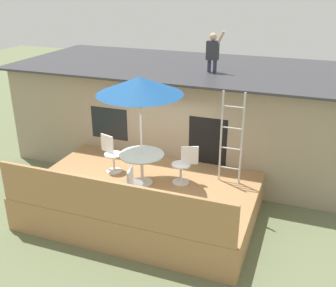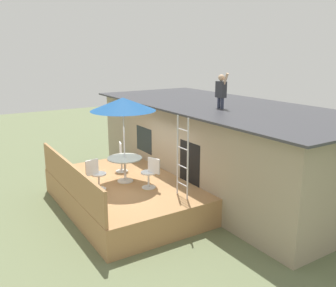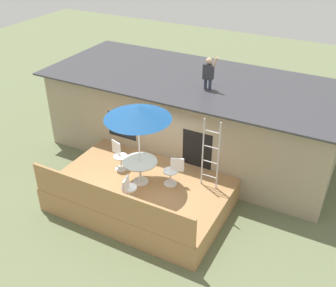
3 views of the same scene
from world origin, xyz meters
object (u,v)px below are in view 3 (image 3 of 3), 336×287
Objects in this scene: patio_umbrella at (138,112)px; patio_chair_right at (173,171)px; person_figure at (209,71)px; step_ladder at (210,155)px; patio_chair_near at (128,189)px; patio_table at (140,166)px; patio_chair_left at (119,156)px.

patio_umbrella is 2.76× the size of patio_chair_right.
patio_chair_right is (0.08, -2.58, -2.24)m from person_figure.
step_ladder is (1.89, 0.79, -1.25)m from patio_umbrella.
person_figure reaches higher than patio_umbrella.
patio_umbrella is 2.13m from patio_chair_right.
person_figure is (-1.06, 2.15, 1.60)m from step_ladder.
patio_chair_near is (-1.68, -1.78, -0.64)m from step_ladder.
patio_chair_right and patio_chair_near have the same top height.
patio_chair_right is (0.91, 0.36, -1.89)m from patio_umbrella.
person_figure is 1.21× the size of patio_chair_right.
patio_table is at bearing -105.80° from person_figure.
patio_chair_right is (-0.98, -0.43, -0.64)m from step_ladder.
person_figure reaches higher than step_ladder.
patio_umbrella is at bearing -157.33° from step_ladder.
step_ladder is at bearing -55.49° from patio_chair_near.
person_figure is 4.57m from patio_chair_near.
patio_chair_left is 1.00× the size of patio_chair_near.
patio_table is 0.94× the size of person_figure.
patio_chair_near is at bearing -133.28° from step_ladder.
patio_chair_left is 1.00× the size of patio_chair_right.
patio_umbrella is 3.08m from person_figure.
step_ladder is 1.25m from patio_chair_right.
patio_umbrella is 1.15× the size of step_ladder.
step_ladder is at bearing 22.67° from patio_table.
person_figure is 1.21× the size of patio_chair_near.
patio_table is 1.76m from patio_umbrella.
patio_umbrella is 2.29× the size of person_figure.
patio_chair_left is at bearing 29.71° from patio_chair_near.
patio_umbrella is 2.15m from patio_chair_near.
patio_chair_right is (0.91, 0.36, -0.13)m from patio_table.
person_figure is 3.89m from patio_chair_left.
person_figure reaches higher than patio_chair_near.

